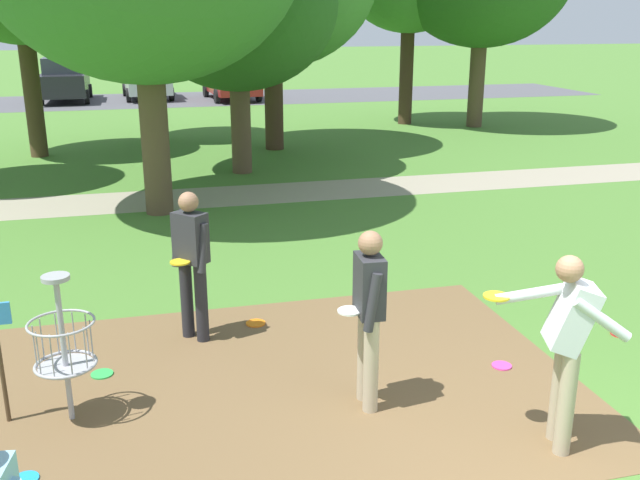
% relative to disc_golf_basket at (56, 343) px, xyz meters
% --- Properties ---
extents(dirt_tee_pad, '(6.31, 4.22, 0.01)m').
position_rel_disc_golf_basket_xyz_m(dirt_tee_pad, '(1.80, 0.10, -0.75)').
color(dirt_tee_pad, brown).
rests_on(dirt_tee_pad, ground).
extents(disc_golf_basket, '(0.98, 0.58, 1.39)m').
position_rel_disc_golf_basket_xyz_m(disc_golf_basket, '(0.00, 0.00, 0.00)').
color(disc_golf_basket, '#9E9EA3').
rests_on(disc_golf_basket, ground).
extents(player_foreground_watching, '(0.45, 0.45, 1.71)m').
position_rel_disc_golf_basket_xyz_m(player_foreground_watching, '(1.30, 1.42, 0.21)').
color(player_foreground_watching, '#232328').
rests_on(player_foreground_watching, ground).
extents(player_throwing, '(0.41, 0.48, 1.71)m').
position_rel_disc_golf_basket_xyz_m(player_throwing, '(2.74, -0.44, 0.21)').
color(player_throwing, tan).
rests_on(player_throwing, ground).
extents(player_waiting_right, '(0.97, 0.77, 1.71)m').
position_rel_disc_golf_basket_xyz_m(player_waiting_right, '(4.10, -1.47, 0.23)').
color(player_waiting_right, tan).
rests_on(player_waiting_right, ground).
extents(frisbee_near_basket, '(0.22, 0.22, 0.02)m').
position_rel_disc_golf_basket_xyz_m(frisbee_near_basket, '(0.29, 0.78, -0.74)').
color(frisbee_near_basket, green).
rests_on(frisbee_near_basket, ground).
extents(frisbee_by_tee, '(0.22, 0.22, 0.02)m').
position_rel_disc_golf_basket_xyz_m(frisbee_by_tee, '(6.04, 0.30, -0.74)').
color(frisbee_by_tee, red).
rests_on(frisbee_by_tee, ground).
extents(frisbee_mid_grass, '(0.21, 0.21, 0.02)m').
position_rel_disc_golf_basket_xyz_m(frisbee_mid_grass, '(4.34, -0.07, -0.74)').
color(frisbee_mid_grass, '#E53D99').
rests_on(frisbee_mid_grass, ground).
extents(frisbee_far_left, '(0.23, 0.23, 0.02)m').
position_rel_disc_golf_basket_xyz_m(frisbee_far_left, '(2.02, 1.63, -0.74)').
color(frisbee_far_left, orange).
rests_on(frisbee_far_left, ground).
extents(frisbee_far_right, '(0.20, 0.20, 0.02)m').
position_rel_disc_golf_basket_xyz_m(frisbee_far_right, '(-0.23, -0.87, -0.74)').
color(frisbee_far_right, '#1E93DB').
rests_on(frisbee_far_right, ground).
extents(tree_far_right, '(4.45, 4.45, 5.66)m').
position_rel_disc_golf_basket_xyz_m(tree_far_right, '(3.13, 10.23, 2.99)').
color(tree_far_right, brown).
rests_on(tree_far_right, ground).
extents(parking_lot_strip, '(36.00, 6.00, 0.01)m').
position_rel_disc_golf_basket_xyz_m(parking_lot_strip, '(3.82, 26.11, -0.75)').
color(parking_lot_strip, '#4C4C51').
rests_on(parking_lot_strip, ground).
extents(parked_car_leftmost, '(2.00, 4.21, 1.84)m').
position_rel_disc_golf_basket_xyz_m(parked_car_leftmost, '(-2.03, 26.52, 0.17)').
color(parked_car_leftmost, black).
rests_on(parked_car_leftmost, ground).
extents(parked_car_center_left, '(2.17, 4.30, 1.84)m').
position_rel_disc_golf_basket_xyz_m(parked_car_center_left, '(1.36, 26.81, 0.17)').
color(parked_car_center_left, '#B2B7BC').
rests_on(parked_car_center_left, ground).
extents(parked_car_center_right, '(2.23, 4.33, 1.84)m').
position_rel_disc_golf_basket_xyz_m(parked_car_center_right, '(4.92, 25.52, 0.17)').
color(parked_car_center_right, maroon).
rests_on(parked_car_center_right, ground).
extents(gravel_path, '(40.00, 1.71, 0.00)m').
position_rel_disc_golf_basket_xyz_m(gravel_path, '(3.82, 8.03, -0.75)').
color(gravel_path, gray).
rests_on(gravel_path, ground).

